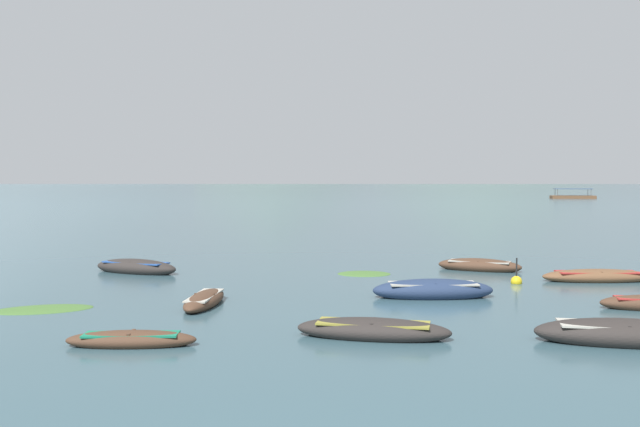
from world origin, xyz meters
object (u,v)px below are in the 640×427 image
at_px(rowboat_8, 597,276).
at_px(ferry_0, 573,197).
at_px(rowboat_6, 433,290).
at_px(rowboat_4, 204,300).
at_px(rowboat_7, 624,334).
at_px(mooring_buoy, 516,281).
at_px(rowboat_3, 131,340).
at_px(rowboat_5, 136,267).
at_px(rowboat_2, 373,330).
at_px(rowboat_1, 479,266).

height_order(rowboat_8, ferry_0, ferry_0).
distance_m(rowboat_6, rowboat_8, 8.27).
xyz_separation_m(rowboat_4, ferry_0, (76.68, 128.66, 0.28)).
height_order(rowboat_6, rowboat_8, rowboat_6).
bearing_deg(ferry_0, rowboat_7, -116.00).
relative_size(rowboat_4, rowboat_6, 0.86).
relative_size(rowboat_4, rowboat_8, 0.81).
xyz_separation_m(ferry_0, mooring_buoy, (-64.67, -125.25, -0.34)).
xyz_separation_m(rowboat_3, rowboat_5, (-2.15, 13.58, 0.09)).
distance_m(rowboat_4, mooring_buoy, 12.48).
xyz_separation_m(rowboat_3, mooring_buoy, (13.43, 8.77, -0.05)).
distance_m(rowboat_5, rowboat_6, 13.70).
bearing_deg(rowboat_5, rowboat_2, -58.27).
height_order(rowboat_5, mooring_buoy, mooring_buoy).
distance_m(rowboat_5, mooring_buoy, 16.30).
distance_m(rowboat_2, ferry_0, 151.92).
bearing_deg(rowboat_7, rowboat_6, 112.76).
distance_m(rowboat_1, rowboat_7, 13.85).
bearing_deg(rowboat_7, ferry_0, 64.00).
bearing_deg(rowboat_1, rowboat_2, -119.90).
distance_m(rowboat_3, rowboat_7, 12.28).
distance_m(rowboat_5, ferry_0, 144.72).
bearing_deg(rowboat_2, rowboat_3, -177.68).
distance_m(rowboat_4, ferry_0, 149.78).
xyz_separation_m(rowboat_2, rowboat_7, (6.14, -1.27, 0.04)).
height_order(ferry_0, mooring_buoy, ferry_0).
xyz_separation_m(rowboat_2, rowboat_3, (-6.10, -0.25, -0.05)).
bearing_deg(rowboat_8, mooring_buoy, -174.97).
bearing_deg(rowboat_5, rowboat_3, -81.02).
xyz_separation_m(rowboat_6, rowboat_7, (2.96, -7.06, -0.01)).
bearing_deg(mooring_buoy, rowboat_4, -164.13).
xyz_separation_m(rowboat_1, rowboat_7, (-1.07, -13.81, 0.03)).
relative_size(rowboat_1, rowboat_6, 0.90).
distance_m(rowboat_2, rowboat_4, 6.93).
bearing_deg(rowboat_6, rowboat_1, 59.17).
distance_m(rowboat_7, ferry_0, 150.25).
distance_m(rowboat_3, rowboat_8, 19.24).
bearing_deg(rowboat_5, mooring_buoy, -17.18).
relative_size(rowboat_8, ferry_0, 0.44).
xyz_separation_m(rowboat_1, rowboat_2, (-7.21, -12.54, -0.01)).
height_order(rowboat_5, rowboat_6, rowboat_6).
bearing_deg(rowboat_3, rowboat_8, 28.16).
distance_m(rowboat_1, rowboat_4, 14.02).
height_order(rowboat_2, rowboat_6, rowboat_6).
distance_m(rowboat_3, mooring_buoy, 16.04).
bearing_deg(rowboat_7, mooring_buoy, 83.08).
bearing_deg(rowboat_3, ferry_0, 59.77).
bearing_deg(mooring_buoy, rowboat_8, 5.03).
height_order(rowboat_6, rowboat_7, rowboat_6).
bearing_deg(rowboat_4, rowboat_6, 4.91).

